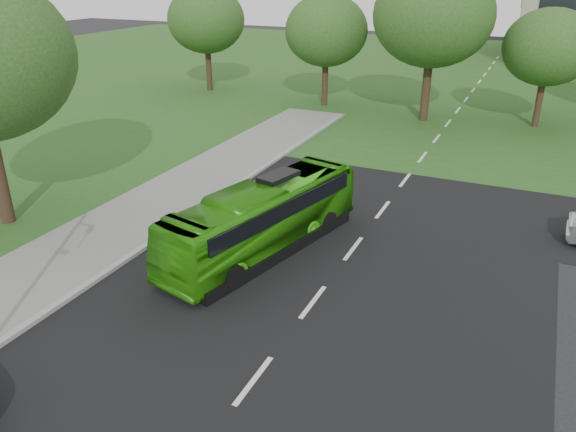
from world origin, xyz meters
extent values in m
plane|color=black|center=(0.00, 0.00, 0.00)|extent=(160.00, 160.00, 0.00)
cube|color=black|center=(0.00, 20.00, 0.01)|extent=(14.00, 120.00, 0.01)
cube|color=black|center=(0.00, 14.00, 0.01)|extent=(80.00, 12.00, 0.01)
cube|color=silver|center=(0.00, 15.00, 0.02)|extent=(0.15, 90.00, 0.01)
cube|color=#27531B|center=(0.00, 45.00, 0.01)|extent=(120.00, 60.00, 0.01)
cylinder|color=black|center=(-9.51, 27.63, 1.50)|extent=(0.45, 0.45, 3.00)
ellipsoid|color=#1D4918|center=(-9.51, 27.63, 5.39)|extent=(5.96, 5.96, 5.07)
cylinder|color=black|center=(-1.71, 26.13, 1.86)|extent=(0.56, 0.56, 3.72)
ellipsoid|color=#1D4918|center=(-1.71, 26.13, 6.78)|extent=(7.65, 7.65, 6.50)
cylinder|color=black|center=(5.30, 27.55, 1.40)|extent=(0.42, 0.42, 2.80)
ellipsoid|color=#1D4918|center=(5.30, 27.55, 5.03)|extent=(5.57, 5.57, 4.73)
cylinder|color=black|center=(-20.36, 28.82, 1.59)|extent=(0.48, 0.48, 3.17)
ellipsoid|color=#1D4918|center=(-20.36, 28.82, 5.66)|extent=(6.22, 6.22, 5.29)
cylinder|color=black|center=(-13.73, 2.42, 1.85)|extent=(0.56, 0.56, 3.69)
imported|color=#309610|center=(-3.04, 4.60, 1.27)|extent=(4.20, 9.35, 2.54)
camera|label=1|loc=(5.49, -11.94, 9.68)|focal=35.00mm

